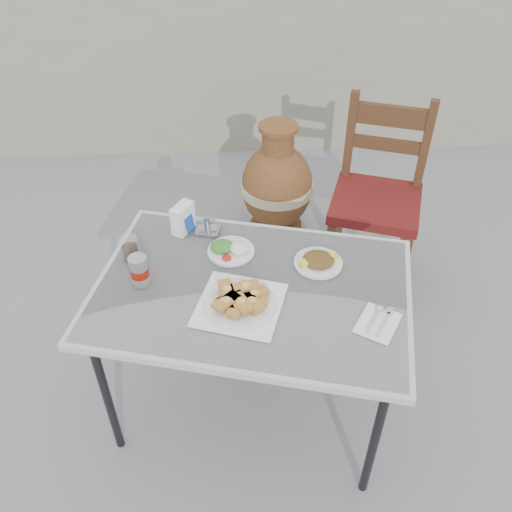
{
  "coord_description": "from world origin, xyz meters",
  "views": [
    {
      "loc": [
        -0.18,
        -1.56,
        2.2
      ],
      "look_at": [
        -0.1,
        0.02,
        0.86
      ],
      "focal_mm": 38.0,
      "sensor_mm": 36.0,
      "label": 1
    }
  ],
  "objects_px": {
    "terracotta_urn": "(277,187)",
    "cafe_table": "(252,296)",
    "cola_glass": "(130,250)",
    "condiment_caddy": "(207,227)",
    "chair": "(377,196)",
    "napkin_holder": "(183,218)",
    "salad_rice_plate": "(230,249)",
    "soda_can": "(139,271)",
    "pide_plate": "(240,300)",
    "salad_chopped_plate": "(318,261)"
  },
  "relations": [
    {
      "from": "salad_chopped_plate",
      "to": "napkin_holder",
      "type": "height_order",
      "value": "napkin_holder"
    },
    {
      "from": "soda_can",
      "to": "chair",
      "type": "relative_size",
      "value": 0.12
    },
    {
      "from": "pide_plate",
      "to": "terracotta_urn",
      "type": "relative_size",
      "value": 0.5
    },
    {
      "from": "chair",
      "to": "terracotta_urn",
      "type": "distance_m",
      "value": 0.67
    },
    {
      "from": "cola_glass",
      "to": "napkin_holder",
      "type": "bearing_deg",
      "value": 41.01
    },
    {
      "from": "pide_plate",
      "to": "condiment_caddy",
      "type": "xyz_separation_m",
      "value": [
        -0.13,
        0.46,
        -0.0
      ]
    },
    {
      "from": "cafe_table",
      "to": "salad_rice_plate",
      "type": "xyz_separation_m",
      "value": [
        -0.08,
        0.21,
        0.07
      ]
    },
    {
      "from": "pide_plate",
      "to": "salad_rice_plate",
      "type": "distance_m",
      "value": 0.31
    },
    {
      "from": "pide_plate",
      "to": "chair",
      "type": "distance_m",
      "value": 1.28
    },
    {
      "from": "cola_glass",
      "to": "terracotta_urn",
      "type": "relative_size",
      "value": 0.13
    },
    {
      "from": "condiment_caddy",
      "to": "chair",
      "type": "distance_m",
      "value": 1.08
    },
    {
      "from": "napkin_holder",
      "to": "terracotta_urn",
      "type": "xyz_separation_m",
      "value": [
        0.49,
        0.92,
        -0.45
      ]
    },
    {
      "from": "pide_plate",
      "to": "salad_rice_plate",
      "type": "bearing_deg",
      "value": 95.91
    },
    {
      "from": "salad_rice_plate",
      "to": "condiment_caddy",
      "type": "xyz_separation_m",
      "value": [
        -0.1,
        0.14,
        0.01
      ]
    },
    {
      "from": "cafe_table",
      "to": "terracotta_urn",
      "type": "bearing_deg",
      "value": 81.08
    },
    {
      "from": "terracotta_urn",
      "to": "cafe_table",
      "type": "bearing_deg",
      "value": -98.92
    },
    {
      "from": "pide_plate",
      "to": "salad_chopped_plate",
      "type": "xyz_separation_m",
      "value": [
        0.32,
        0.22,
        -0.01
      ]
    },
    {
      "from": "cafe_table",
      "to": "pide_plate",
      "type": "bearing_deg",
      "value": -116.74
    },
    {
      "from": "cola_glass",
      "to": "terracotta_urn",
      "type": "height_order",
      "value": "cola_glass"
    },
    {
      "from": "salad_rice_plate",
      "to": "soda_can",
      "type": "relative_size",
      "value": 1.53
    },
    {
      "from": "soda_can",
      "to": "napkin_holder",
      "type": "distance_m",
      "value": 0.36
    },
    {
      "from": "cafe_table",
      "to": "salad_chopped_plate",
      "type": "distance_m",
      "value": 0.31
    },
    {
      "from": "pide_plate",
      "to": "soda_can",
      "type": "xyz_separation_m",
      "value": [
        -0.38,
        0.14,
        0.04
      ]
    },
    {
      "from": "salad_rice_plate",
      "to": "cola_glass",
      "type": "relative_size",
      "value": 1.89
    },
    {
      "from": "soda_can",
      "to": "terracotta_urn",
      "type": "height_order",
      "value": "soda_can"
    },
    {
      "from": "soda_can",
      "to": "napkin_holder",
      "type": "height_order",
      "value": "napkin_holder"
    },
    {
      "from": "salad_chopped_plate",
      "to": "condiment_caddy",
      "type": "distance_m",
      "value": 0.51
    },
    {
      "from": "cafe_table",
      "to": "chair",
      "type": "height_order",
      "value": "chair"
    },
    {
      "from": "salad_chopped_plate",
      "to": "condiment_caddy",
      "type": "relative_size",
      "value": 1.65
    },
    {
      "from": "cola_glass",
      "to": "terracotta_urn",
      "type": "xyz_separation_m",
      "value": [
        0.69,
        1.1,
        -0.43
      ]
    },
    {
      "from": "salad_rice_plate",
      "to": "salad_chopped_plate",
      "type": "distance_m",
      "value": 0.37
    },
    {
      "from": "salad_rice_plate",
      "to": "napkin_holder",
      "type": "height_order",
      "value": "napkin_holder"
    },
    {
      "from": "salad_chopped_plate",
      "to": "soda_can",
      "type": "distance_m",
      "value": 0.71
    },
    {
      "from": "salad_rice_plate",
      "to": "condiment_caddy",
      "type": "relative_size",
      "value": 1.64
    },
    {
      "from": "terracotta_urn",
      "to": "napkin_holder",
      "type": "bearing_deg",
      "value": -117.84
    },
    {
      "from": "pide_plate",
      "to": "salad_chopped_plate",
      "type": "distance_m",
      "value": 0.39
    },
    {
      "from": "salad_chopped_plate",
      "to": "condiment_caddy",
      "type": "xyz_separation_m",
      "value": [
        -0.46,
        0.24,
        0.01
      ]
    },
    {
      "from": "salad_rice_plate",
      "to": "soda_can",
      "type": "bearing_deg",
      "value": -153.65
    },
    {
      "from": "salad_rice_plate",
      "to": "soda_can",
      "type": "distance_m",
      "value": 0.39
    },
    {
      "from": "cafe_table",
      "to": "soda_can",
      "type": "xyz_separation_m",
      "value": [
        -0.43,
        0.04,
        0.12
      ]
    },
    {
      "from": "cola_glass",
      "to": "napkin_holder",
      "type": "relative_size",
      "value": 0.79
    },
    {
      "from": "cafe_table",
      "to": "condiment_caddy",
      "type": "height_order",
      "value": "condiment_caddy"
    },
    {
      "from": "cola_glass",
      "to": "chair",
      "type": "height_order",
      "value": "chair"
    },
    {
      "from": "condiment_caddy",
      "to": "chair",
      "type": "height_order",
      "value": "chair"
    },
    {
      "from": "chair",
      "to": "napkin_holder",
      "type": "bearing_deg",
      "value": -133.55
    },
    {
      "from": "salad_chopped_plate",
      "to": "cola_glass",
      "type": "xyz_separation_m",
      "value": [
        -0.77,
        0.07,
        0.03
      ]
    },
    {
      "from": "salad_rice_plate",
      "to": "chair",
      "type": "height_order",
      "value": "chair"
    },
    {
      "from": "cafe_table",
      "to": "pide_plate",
      "type": "relative_size",
      "value": 3.57
    },
    {
      "from": "salad_rice_plate",
      "to": "chair",
      "type": "relative_size",
      "value": 0.19
    },
    {
      "from": "cafe_table",
      "to": "chair",
      "type": "distance_m",
      "value": 1.16
    }
  ]
}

